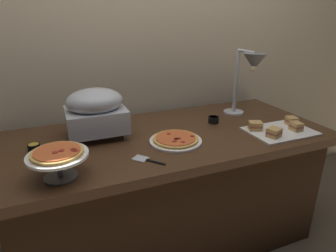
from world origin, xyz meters
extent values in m
plane|color=brown|center=(0.00, 0.00, 0.00)|extent=(8.00, 8.00, 0.00)
cube|color=#C6B593|center=(0.00, 0.50, 1.20)|extent=(4.40, 0.04, 2.40)
cube|color=#422816|center=(0.00, 0.00, 0.73)|extent=(1.90, 0.84, 0.05)
cube|color=black|center=(0.00, 0.00, 0.35)|extent=(1.75, 0.74, 0.71)
cylinder|color=#B7BABF|center=(-0.52, 0.01, 0.78)|extent=(0.01, 0.01, 0.04)
cylinder|color=#B7BABF|center=(-0.26, 0.01, 0.78)|extent=(0.01, 0.01, 0.04)
cylinder|color=#B7BABF|center=(-0.52, 0.22, 0.78)|extent=(0.01, 0.01, 0.04)
cylinder|color=#B7BABF|center=(-0.26, 0.22, 0.78)|extent=(0.01, 0.01, 0.04)
cube|color=#B7BABF|center=(-0.39, 0.11, 0.86)|extent=(0.33, 0.27, 0.13)
ellipsoid|color=#B7BABF|center=(-0.39, 0.11, 0.97)|extent=(0.31, 0.25, 0.14)
cylinder|color=#B7BABF|center=(0.58, 0.18, 0.77)|extent=(0.14, 0.14, 0.01)
cylinder|color=#B7BABF|center=(0.58, 0.18, 0.98)|extent=(0.02, 0.02, 0.42)
cylinder|color=#B7BABF|center=(0.58, 0.10, 1.20)|extent=(0.02, 0.17, 0.02)
cone|color=#595B60|center=(0.58, 0.01, 1.15)|extent=(0.15, 0.15, 0.10)
sphere|color=#F9EAB2|center=(0.58, 0.01, 1.11)|extent=(0.04, 0.04, 0.04)
cylinder|color=white|center=(-0.01, -0.12, 0.77)|extent=(0.29, 0.29, 0.01)
cylinder|color=gold|center=(-0.01, -0.12, 0.78)|extent=(0.25, 0.25, 0.01)
cylinder|color=#C65628|center=(-0.01, -0.12, 0.79)|extent=(0.22, 0.22, 0.00)
cylinder|color=maroon|center=(-0.02, -0.14, 0.79)|extent=(0.02, 0.02, 0.00)
cylinder|color=maroon|center=(0.00, -0.20, 0.79)|extent=(0.02, 0.02, 0.00)
cylinder|color=maroon|center=(0.00, -0.14, 0.79)|extent=(0.02, 0.02, 0.00)
cylinder|color=maroon|center=(-0.02, -0.15, 0.79)|extent=(0.02, 0.02, 0.00)
cylinder|color=maroon|center=(-0.04, -0.17, 0.79)|extent=(0.02, 0.02, 0.00)
cylinder|color=maroon|center=(-0.03, -0.06, 0.79)|extent=(0.02, 0.02, 0.00)
cylinder|color=maroon|center=(0.08, -0.14, 0.79)|extent=(0.02, 0.02, 0.00)
cylinder|color=#595B60|center=(-0.62, -0.27, 0.81)|extent=(0.02, 0.02, 0.10)
cylinder|color=#595B60|center=(-0.62, -0.27, 0.76)|extent=(0.14, 0.14, 0.01)
cylinder|color=white|center=(-0.62, -0.27, 0.87)|extent=(0.26, 0.26, 0.01)
cylinder|color=gold|center=(-0.62, -0.27, 0.88)|extent=(0.22, 0.22, 0.01)
cylinder|color=#C65628|center=(-0.62, -0.27, 0.89)|extent=(0.19, 0.19, 0.00)
cylinder|color=maroon|center=(-0.62, -0.29, 0.89)|extent=(0.02, 0.02, 0.00)
cylinder|color=maroon|center=(-0.60, -0.28, 0.89)|extent=(0.02, 0.02, 0.00)
cylinder|color=maroon|center=(-0.55, -0.30, 0.89)|extent=(0.02, 0.02, 0.00)
cylinder|color=maroon|center=(-0.55, -0.29, 0.89)|extent=(0.02, 0.02, 0.00)
cube|color=white|center=(0.63, -0.23, 0.77)|extent=(0.39, 0.27, 0.01)
cube|color=tan|center=(0.76, -0.18, 0.78)|extent=(0.07, 0.08, 0.02)
cube|color=brown|center=(0.76, -0.18, 0.80)|extent=(0.07, 0.08, 0.01)
cube|color=tan|center=(0.76, -0.18, 0.81)|extent=(0.07, 0.08, 0.02)
cube|color=tan|center=(0.71, -0.26, 0.78)|extent=(0.06, 0.07, 0.02)
cube|color=brown|center=(0.71, -0.26, 0.80)|extent=(0.06, 0.07, 0.01)
cube|color=tan|center=(0.71, -0.26, 0.81)|extent=(0.06, 0.07, 0.02)
cube|color=tan|center=(0.52, -0.28, 0.78)|extent=(0.09, 0.09, 0.02)
cube|color=brown|center=(0.52, -0.28, 0.80)|extent=(0.09, 0.09, 0.01)
cube|color=tan|center=(0.52, -0.28, 0.81)|extent=(0.09, 0.09, 0.02)
cube|color=tan|center=(0.49, -0.16, 0.78)|extent=(0.09, 0.09, 0.02)
cube|color=brown|center=(0.49, -0.16, 0.80)|extent=(0.09, 0.09, 0.01)
cube|color=tan|center=(0.49, -0.16, 0.81)|extent=(0.09, 0.09, 0.02)
cylinder|color=black|center=(0.34, 0.06, 0.78)|extent=(0.07, 0.07, 0.04)
cylinder|color=#562D14|center=(0.34, 0.06, 0.80)|extent=(0.06, 0.06, 0.01)
cylinder|color=black|center=(-0.73, 0.06, 0.78)|extent=(0.06, 0.06, 0.04)
cylinder|color=gold|center=(-0.73, 0.06, 0.79)|extent=(0.05, 0.05, 0.01)
cube|color=#B7BABF|center=(-0.25, -0.24, 0.76)|extent=(0.09, 0.09, 0.00)
cylinder|color=black|center=(-0.19, -0.30, 0.76)|extent=(0.07, 0.08, 0.01)
camera|label=1|loc=(-0.60, -1.46, 1.42)|focal=31.12mm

